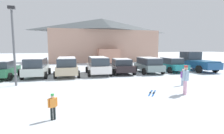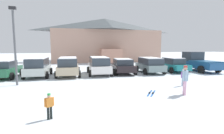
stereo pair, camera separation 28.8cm
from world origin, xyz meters
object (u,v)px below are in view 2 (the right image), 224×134
lamp_post (15,42)px  skier_adult_in_blue_parka (185,78)px  parked_beige_suv (68,66)px  ski_lodge (105,40)px  parked_teal_hatchback (172,64)px  skier_child_in_orange_jacket (49,105)px  pickup_truck (198,62)px  parked_black_sedan (123,66)px  skier_child_in_purple_jacket (183,77)px  parked_green_coupe (4,69)px  pair_of_skis (151,93)px  parked_silver_wagon (38,67)px  parked_grey_wagon (150,65)px  parked_white_suv (99,65)px

lamp_post → skier_adult_in_blue_parka: bearing=-27.0°
parked_beige_suv → ski_lodge: bearing=67.7°
parked_teal_hatchback → skier_child_in_orange_jacket: bearing=-138.7°
pickup_truck → skier_child_in_orange_jacket: (-15.04, -10.24, -0.43)m
parked_black_sedan → skier_child_in_purple_jacket: size_ratio=3.78×
parked_beige_suv → parked_teal_hatchback: size_ratio=1.01×
parked_green_coupe → skier_adult_in_blue_parka: size_ratio=2.47×
parked_black_sedan → pair_of_skis: 8.07m
skier_adult_in_blue_parka → skier_child_in_purple_jacket: 2.47m
parked_teal_hatchback → skier_adult_in_blue_parka: (-4.89, -8.78, 0.15)m
parked_black_sedan → pickup_truck: size_ratio=0.83×
lamp_post → pickup_truck: bearing=10.9°
parked_silver_wagon → pair_of_skis: (7.39, -7.91, -0.91)m
parked_beige_suv → lamp_post: lamp_post is taller
parked_teal_hatchback → skier_child_in_purple_jacket: (-3.52, -6.76, -0.13)m
parked_grey_wagon → pickup_truck: pickup_truck is taller
parked_beige_suv → skier_child_in_orange_jacket: size_ratio=4.79×
parked_beige_suv → parked_green_coupe: bearing=-179.2°
parked_white_suv → pickup_truck: size_ratio=0.84×
ski_lodge → parked_teal_hatchback: bearing=-76.3°
parked_green_coupe → parked_beige_suv: parked_beige_suv is taller
parked_black_sedan → pickup_truck: 8.92m
ski_lodge → parked_white_suv: bearing=-103.4°
skier_adult_in_blue_parka → pair_of_skis: bearing=157.7°
parked_white_suv → parked_grey_wagon: size_ratio=1.08×
parked_teal_hatchback → parked_beige_suv: bearing=-179.2°
parked_beige_suv → parked_black_sedan: parked_beige_suv is taller
parked_beige_suv → parked_teal_hatchback: (11.30, 0.15, -0.14)m
skier_child_in_purple_jacket → pickup_truck: bearing=44.6°
skier_child_in_purple_jacket → parked_green_coupe: bearing=153.7°
parked_grey_wagon → pickup_truck: 6.01m
pair_of_skis → lamp_post: lamp_post is taller
parked_beige_suv → skier_adult_in_blue_parka: 10.75m
parked_silver_wagon → pickup_truck: pickup_truck is taller
parked_green_coupe → parked_black_sedan: parked_green_coupe is taller
parked_silver_wagon → parked_grey_wagon: 11.04m
skier_child_in_orange_jacket → skier_child_in_purple_jacket: bearing=24.0°
parked_black_sedan → skier_child_in_orange_jacket: bearing=-120.4°
parked_white_suv → parked_grey_wagon: bearing=-2.4°
skier_child_in_orange_jacket → parked_grey_wagon: bearing=48.1°
parked_white_suv → pickup_truck: 11.40m
parked_white_suv → parked_teal_hatchback: size_ratio=0.95×
parked_black_sedan → skier_child_in_orange_jacket: 12.10m
parked_black_sedan → skier_adult_in_blue_parka: (0.96, -8.69, 0.16)m
parked_beige_suv → skier_child_in_purple_jacket: size_ratio=4.07×
skier_child_in_orange_jacket → parked_black_sedan: bearing=59.6°
lamp_post → parked_black_sedan: bearing=22.0°
ski_lodge → parked_teal_hatchback: 17.97m
parked_silver_wagon → skier_child_in_orange_jacket: (2.00, -10.35, -0.37)m
parked_silver_wagon → parked_black_sedan: bearing=0.6°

